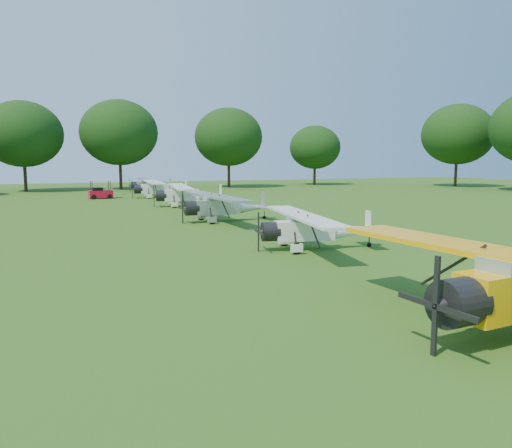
{
  "coord_description": "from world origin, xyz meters",
  "views": [
    {
      "loc": [
        -10.21,
        -18.25,
        4.37
      ],
      "look_at": [
        -1.93,
        2.98,
        1.4
      ],
      "focal_mm": 35.0,
      "sensor_mm": 36.0,
      "label": 1
    }
  ],
  "objects_px": {
    "aircraft_7": "(150,184)",
    "aircraft_4": "(223,205)",
    "aircraft_3": "(313,227)",
    "aircraft_5": "(187,193)",
    "golf_cart": "(100,192)",
    "aircraft_6": "(159,187)"
  },
  "relations": [
    {
      "from": "aircraft_6",
      "to": "golf_cart",
      "type": "relative_size",
      "value": 3.94
    },
    {
      "from": "aircraft_7",
      "to": "aircraft_4",
      "type": "bearing_deg",
      "value": -90.7
    },
    {
      "from": "aircraft_5",
      "to": "aircraft_7",
      "type": "height_order",
      "value": "aircraft_5"
    },
    {
      "from": "aircraft_3",
      "to": "aircraft_7",
      "type": "distance_m",
      "value": 46.86
    },
    {
      "from": "aircraft_4",
      "to": "aircraft_7",
      "type": "distance_m",
      "value": 34.71
    },
    {
      "from": "aircraft_3",
      "to": "golf_cart",
      "type": "bearing_deg",
      "value": 110.49
    },
    {
      "from": "aircraft_4",
      "to": "aircraft_6",
      "type": "relative_size",
      "value": 1.0
    },
    {
      "from": "aircraft_3",
      "to": "aircraft_4",
      "type": "bearing_deg",
      "value": 102.59
    },
    {
      "from": "aircraft_5",
      "to": "golf_cart",
      "type": "xyz_separation_m",
      "value": [
        -6.88,
        12.48,
        -0.5
      ]
    },
    {
      "from": "aircraft_3",
      "to": "aircraft_5",
      "type": "distance_m",
      "value": 24.18
    },
    {
      "from": "golf_cart",
      "to": "aircraft_4",
      "type": "bearing_deg",
      "value": -79.88
    },
    {
      "from": "aircraft_3",
      "to": "golf_cart",
      "type": "relative_size",
      "value": 3.64
    },
    {
      "from": "aircraft_4",
      "to": "aircraft_6",
      "type": "distance_m",
      "value": 23.41
    },
    {
      "from": "aircraft_5",
      "to": "aircraft_7",
      "type": "distance_m",
      "value": 22.69
    },
    {
      "from": "aircraft_4",
      "to": "aircraft_5",
      "type": "xyz_separation_m",
      "value": [
        0.27,
        12.02,
        0.03
      ]
    },
    {
      "from": "aircraft_4",
      "to": "aircraft_6",
      "type": "height_order",
      "value": "aircraft_4"
    },
    {
      "from": "golf_cart",
      "to": "aircraft_5",
      "type": "bearing_deg",
      "value": -66.14
    },
    {
      "from": "aircraft_5",
      "to": "aircraft_7",
      "type": "xyz_separation_m",
      "value": [
        0.32,
        22.69,
        -0.15
      ]
    },
    {
      "from": "aircraft_5",
      "to": "aircraft_6",
      "type": "distance_m",
      "value": 11.4
    },
    {
      "from": "golf_cart",
      "to": "aircraft_3",
      "type": "bearing_deg",
      "value": -83.66
    },
    {
      "from": "aircraft_5",
      "to": "golf_cart",
      "type": "distance_m",
      "value": 14.26
    },
    {
      "from": "aircraft_4",
      "to": "aircraft_5",
      "type": "height_order",
      "value": "aircraft_5"
    }
  ]
}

